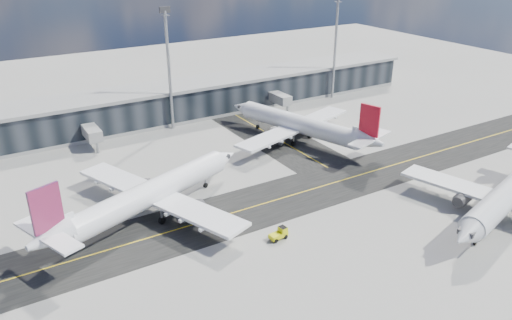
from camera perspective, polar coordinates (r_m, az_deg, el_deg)
The scene contains 9 objects.
ground at distance 85.91m, azimuth 2.98°, elevation -5.91°, with size 300.00×300.00×0.00m, color gray.
taxiway_lanes at distance 95.69m, azimuth 1.34°, elevation -2.56°, with size 180.00×63.00×0.03m.
terminal_concourse at distance 129.62m, azimuth -10.72°, elevation 6.21°, with size 152.00×19.80×8.80m.
floodlight_masts at distance 120.31m, azimuth -9.94°, elevation 10.60°, with size 102.50×0.70×28.90m.
airliner_af at distance 84.21m, azimuth -12.15°, elevation -3.87°, with size 41.39×35.79×12.70m.
airliner_redtail at distance 113.83m, azimuth 5.17°, elevation 4.03°, with size 35.34×41.00×12.38m.
airliner_near at distance 93.48m, azimuth 27.04°, elevation -3.29°, with size 41.14×35.41×12.36m.
baggage_tug at distance 78.29m, azimuth 2.73°, elevation -8.37°, with size 3.08×1.80×1.84m.
service_van at distance 119.75m, azimuth 2.60°, elevation 3.39°, with size 2.21×4.78×1.33m, color white.
Camera 1 is at (-42.30, -61.29, 42.83)m, focal length 35.00 mm.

